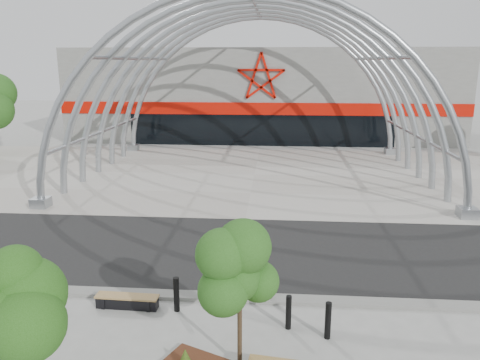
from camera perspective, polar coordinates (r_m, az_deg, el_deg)
ground at (r=14.62m, az=-1.26°, el=-13.86°), size 140.00×140.00×0.00m
road at (r=17.77m, az=-0.13°, el=-8.52°), size 140.00×7.00×0.02m
forecourt at (r=29.18m, az=1.77°, el=0.64°), size 60.00×17.00×0.04m
kerb at (r=14.38m, az=-1.37°, el=-14.11°), size 60.00×0.50×0.12m
arena_building at (r=46.39m, az=2.90°, el=10.66°), size 34.00×15.24×8.00m
vault_canopy at (r=29.18m, az=1.77°, el=0.63°), size 20.80×15.80×20.36m
street_tree_0 at (r=10.27m, az=-24.00°, el=-12.53°), size 1.51×1.51×3.45m
street_tree_1 at (r=10.58m, az=-0.04°, el=-11.42°), size 1.36×1.36×3.21m
bench_0 at (r=14.26m, az=-13.57°, el=-14.22°), size 1.83×0.46×0.38m
bollard_0 at (r=14.02m, az=-23.27°, el=-13.91°), size 0.17×0.17×1.09m
bollard_1 at (r=13.69m, az=-7.76°, el=-13.65°), size 0.16×0.16×1.02m
bollard_2 at (r=12.87m, az=5.94°, el=-15.74°), size 0.15×0.15×0.95m
bollard_3 at (r=14.29m, az=3.21°, el=-12.38°), size 0.16×0.16×0.98m
bollard_4 at (r=12.60m, az=10.68°, el=-16.48°), size 0.16×0.16×1.00m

